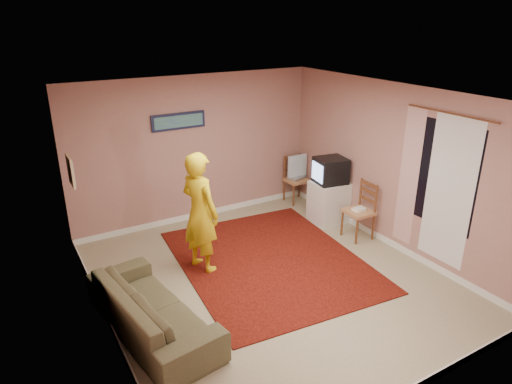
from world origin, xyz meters
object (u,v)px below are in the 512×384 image
chair_a (297,175)px  chair_b (359,205)px  tv_cabinet (329,202)px  crt_tv (330,170)px  person (200,213)px  sofa (152,309)px

chair_a → chair_b: size_ratio=0.96×
tv_cabinet → chair_a: (0.05, 1.06, 0.19)m
crt_tv → chair_b: bearing=-78.9°
tv_cabinet → person: bearing=-172.6°
crt_tv → person: 2.66m
crt_tv → person: size_ratio=0.33×
chair_b → person: person is taller
sofa → crt_tv: bearing=-78.1°
tv_cabinet → person: 2.72m
sofa → person: (1.11, 1.04, 0.59)m
chair_b → sofa: 3.83m
chair_a → sofa: (-3.80, -2.44, -0.27)m
chair_b → crt_tv: bearing=-176.6°
chair_b → sofa: bearing=-79.1°
tv_cabinet → chair_b: 0.79m
chair_b → person: bearing=-97.3°
sofa → person: 1.63m
tv_cabinet → person: size_ratio=0.42×
crt_tv → person: person is taller
chair_a → person: 3.06m
crt_tv → chair_b: (0.02, -0.76, -0.39)m
tv_cabinet → person: (-2.64, -0.34, 0.52)m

